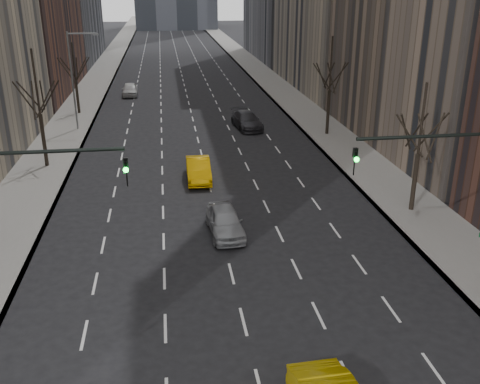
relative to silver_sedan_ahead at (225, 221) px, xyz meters
name	(u,v)px	position (x,y,z in m)	size (l,w,h in m)	color
sidewalk_left	(95,84)	(-12.46, 49.51, -0.69)	(4.50, 320.00, 0.15)	slate
sidewalk_right	(268,80)	(12.04, 49.51, -0.69)	(4.50, 320.00, 0.15)	slate
tree_lw_c	(40,116)	(-12.21, 13.51, 3.27)	(3.36, 3.50, 8.74)	black
tree_lw_d	(76,81)	(-12.21, 31.51, 2.79)	(3.36, 3.50, 7.36)	black
tree_rw_b	(418,154)	(11.79, 1.51, 2.95)	(3.36, 3.50, 7.82)	black
tree_rw_c	(329,92)	(11.79, 19.51, 3.27)	(3.36, 3.50, 8.74)	black
traffic_mast_right	(466,189)	(8.90, -8.49, 4.72)	(6.69, 0.39, 8.00)	black
streetlight_far	(75,71)	(-11.05, 24.51, 4.85)	(2.83, 0.22, 9.00)	slate
silver_sedan_ahead	(225,221)	(0.00, 0.00, 0.00)	(1.81, 4.51, 1.54)	#93969A
far_taxi	(198,170)	(-0.87, 9.04, 0.01)	(1.66, 4.75, 1.56)	#F4AD05
far_suv_grey	(247,120)	(4.79, 23.00, 0.02)	(2.20, 5.41, 1.57)	#2D2C31
far_car_white	(130,89)	(-7.23, 40.93, 0.01)	(1.84, 4.56, 1.55)	#B9B9B9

